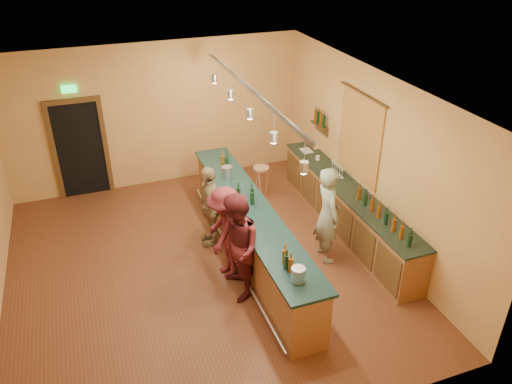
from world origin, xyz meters
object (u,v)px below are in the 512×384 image
object	(u,v)px
customer_a	(236,248)
bar_stool	(261,173)
bartender	(328,215)
customer_b	(210,206)
tasting_bar	(251,228)
customer_c	(226,233)
back_counter	(347,209)

from	to	relation	value
customer_a	bar_stool	world-z (taller)	customer_a
bartender	customer_b	distance (m)	2.15
tasting_bar	customer_c	size ratio (longest dim) A/B	3.03
back_counter	customer_b	bearing A→B (deg)	168.90
customer_c	bar_stool	world-z (taller)	customer_c
customer_c	back_counter	bearing A→B (deg)	93.23
customer_b	bar_stool	size ratio (longest dim) A/B	2.23
customer_a	customer_c	xyz separation A→B (m)	(0.00, 0.54, -0.07)
customer_a	customer_b	xyz separation A→B (m)	(0.00, 1.57, -0.12)
bartender	customer_a	xyz separation A→B (m)	(-1.80, -0.40, 0.01)
bartender	customer_b	xyz separation A→B (m)	(-1.80, 1.17, -0.11)
customer_c	bar_stool	size ratio (longest dim) A/B	2.36
customer_b	customer_c	size ratio (longest dim) A/B	0.94
customer_a	back_counter	bearing A→B (deg)	116.33
tasting_bar	customer_a	size ratio (longest dim) A/B	2.79
tasting_bar	bar_stool	bearing A→B (deg)	64.53
back_counter	customer_b	size ratio (longest dim) A/B	2.86
bartender	customer_a	distance (m)	1.85
back_counter	customer_a	distance (m)	2.83
customer_c	customer_b	bearing A→B (deg)	171.82
customer_a	customer_b	distance (m)	1.58
customer_b	back_counter	bearing A→B (deg)	87.87
bar_stool	tasting_bar	bearing A→B (deg)	-115.47
back_counter	bar_stool	world-z (taller)	back_counter
tasting_bar	customer_c	bearing A→B (deg)	-148.16
bar_stool	customer_a	bearing A→B (deg)	-117.48
customer_a	bar_stool	bearing A→B (deg)	156.43
tasting_bar	bar_stool	size ratio (longest dim) A/B	7.15
customer_a	customer_c	world-z (taller)	customer_a
tasting_bar	customer_b	bearing A→B (deg)	128.54
back_counter	customer_a	size ratio (longest dim) A/B	2.49
back_counter	bartender	world-z (taller)	bartender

